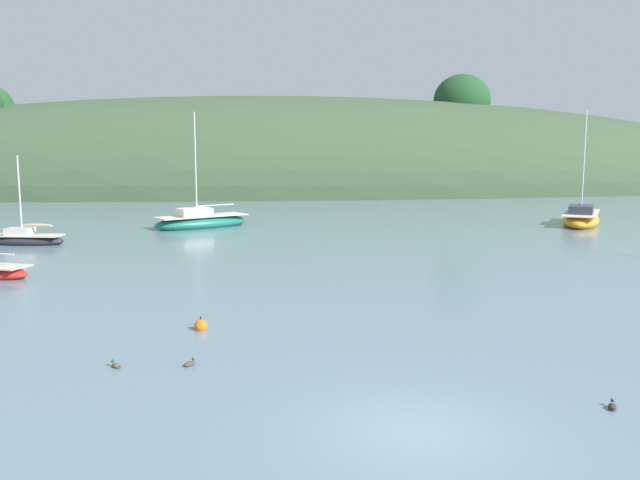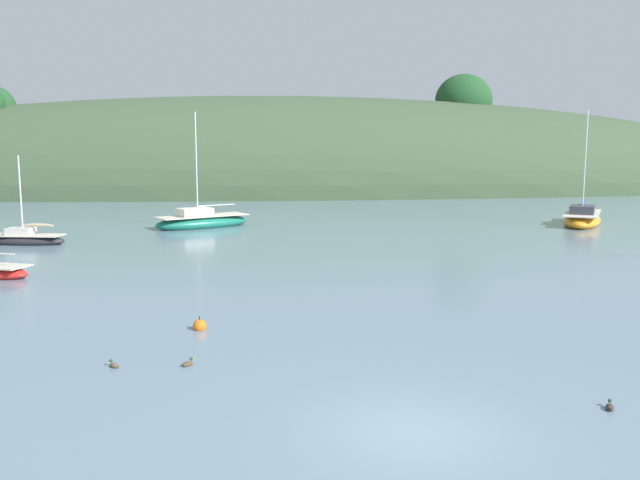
{
  "view_description": "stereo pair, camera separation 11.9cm",
  "coord_description": "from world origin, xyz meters",
  "views": [
    {
      "loc": [
        -3.35,
        -12.69,
        5.91
      ],
      "look_at": [
        0.0,
        20.0,
        1.2
      ],
      "focal_mm": 36.79,
      "sensor_mm": 36.0,
      "label": 1
    },
    {
      "loc": [
        -3.23,
        -12.7,
        5.91
      ],
      "look_at": [
        0.0,
        20.0,
        1.2
      ],
      "focal_mm": 36.79,
      "sensor_mm": 36.0,
      "label": 2
    }
  ],
  "objects": [
    {
      "name": "ground_plane",
      "position": [
        0.0,
        0.0,
        0.0
      ],
      "size": [
        400.0,
        400.0,
        0.0
      ],
      "primitive_type": "plane",
      "color": "slate"
    },
    {
      "name": "far_shoreline_hill",
      "position": [
        -0.0,
        76.41,
        0.09
      ],
      "size": [
        150.0,
        36.0,
        28.16
      ],
      "color": "#384C33",
      "rests_on": "ground"
    },
    {
      "name": "sailboat_orange_cutter",
      "position": [
        -7.19,
        35.78,
        0.43
      ],
      "size": [
        7.53,
        5.77,
        8.62
      ],
      "color": "#196B56",
      "rests_on": "ground"
    },
    {
      "name": "sailboat_red_portside",
      "position": [
        21.45,
        34.53,
        0.45
      ],
      "size": [
        6.09,
        7.87,
        8.83
      ],
      "color": "orange",
      "rests_on": "ground"
    },
    {
      "name": "sailboat_black_sloop",
      "position": [
        -17.16,
        28.37,
        0.31
      ],
      "size": [
        4.9,
        2.42,
        5.54
      ],
      "color": "#232328",
      "rests_on": "ground"
    },
    {
      "name": "mooring_buoy_channel",
      "position": [
        -5.1,
        8.26,
        0.12
      ],
      "size": [
        0.44,
        0.44,
        0.54
      ],
      "color": "orange",
      "rests_on": "ground"
    },
    {
      "name": "duck_lone_left",
      "position": [
        -7.09,
        4.77,
        0.05
      ],
      "size": [
        0.37,
        0.37,
        0.24
      ],
      "color": "brown",
      "rests_on": "ground"
    },
    {
      "name": "duck_trailing",
      "position": [
        4.7,
        0.73,
        0.05
      ],
      "size": [
        0.32,
        0.4,
        0.24
      ],
      "color": "#2D2823",
      "rests_on": "ground"
    },
    {
      "name": "duck_lone_right",
      "position": [
        -5.13,
        4.71,
        0.05
      ],
      "size": [
        0.36,
        0.37,
        0.24
      ],
      "color": "#473828",
      "rests_on": "ground"
    }
  ]
}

